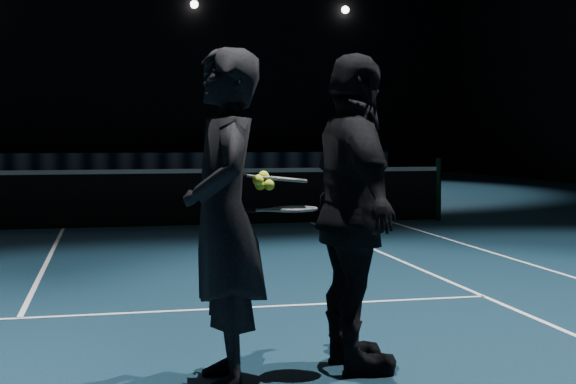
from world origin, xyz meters
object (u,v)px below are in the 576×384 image
at_px(player_b, 354,213).
at_px(racket_upper, 285,179).
at_px(tennis_balls, 264,182).
at_px(racket_lower, 295,209).
at_px(player_a, 224,218).

height_order(player_b, racket_upper, player_b).
height_order(racket_upper, tennis_balls, racket_upper).
distance_m(racket_lower, tennis_balls, 0.26).
relative_size(player_a, racket_lower, 2.95).
height_order(racket_lower, tennis_balls, tennis_balls).
bearing_deg(racket_lower, player_b, 0.00).
bearing_deg(player_a, tennis_balls, 100.26).
height_order(player_b, tennis_balls, player_b).
bearing_deg(racket_upper, racket_lower, -42.66).
distance_m(player_b, racket_lower, 0.40).
bearing_deg(racket_upper, player_a, -178.29).
height_order(player_a, player_b, same).
distance_m(player_a, racket_lower, 0.45).
bearing_deg(player_b, racket_lower, 96.91).
bearing_deg(tennis_balls, player_b, 7.68).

